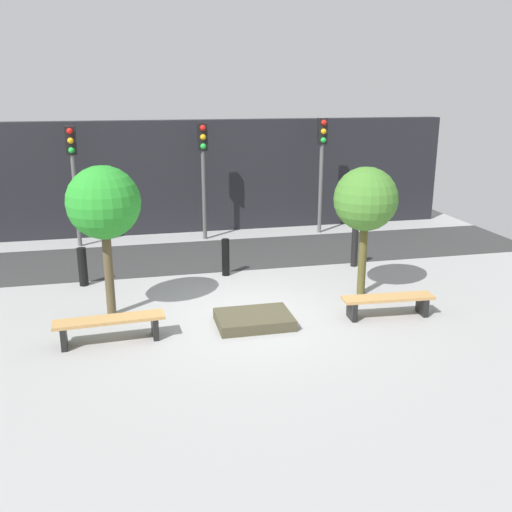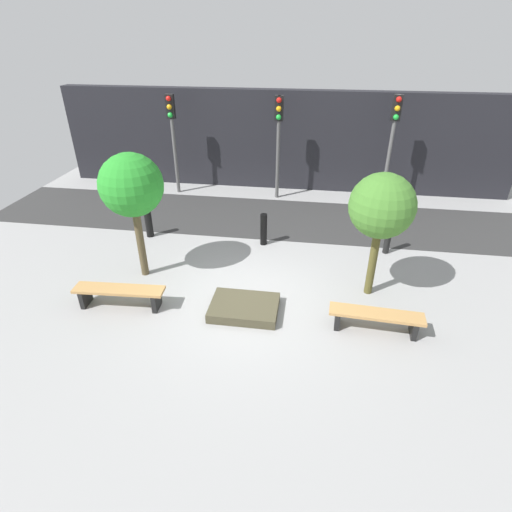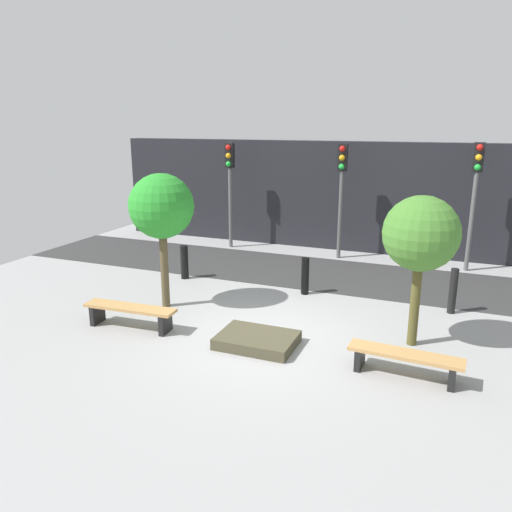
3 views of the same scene
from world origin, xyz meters
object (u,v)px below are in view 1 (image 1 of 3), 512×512
(traffic_light_west, at_px, (73,164))
(traffic_light_mid_west, at_px, (203,160))
(tree_behind_right_bench, at_px, (366,200))
(bollard_center, at_px, (355,247))
(tree_behind_left_bench, at_px, (104,204))
(traffic_light_mid_east, at_px, (322,155))
(bench_left, at_px, (110,325))
(bollard_left, at_px, (226,257))
(bench_right, at_px, (388,302))
(bollard_far_left, at_px, (83,267))
(planter_bed, at_px, (254,319))

(traffic_light_west, distance_m, traffic_light_mid_west, 3.65)
(tree_behind_right_bench, xyz_separation_m, bollard_center, (0.65, 1.99, -1.61))
(tree_behind_left_bench, relative_size, traffic_light_mid_east, 0.85)
(bench_left, relative_size, traffic_light_mid_east, 0.56)
(bollard_left, bearing_deg, bench_left, -128.98)
(bench_right, distance_m, tree_behind_right_bench, 2.25)
(tree_behind_left_bench, xyz_separation_m, bollard_far_left, (-0.65, 1.99, -1.82))
(planter_bed, bearing_deg, bollard_left, 90.00)
(tree_behind_right_bench, height_order, traffic_light_mid_west, traffic_light_mid_west)
(tree_behind_right_bench, bearing_deg, traffic_light_mid_west, 115.71)
(bench_left, relative_size, traffic_light_mid_west, 0.57)
(bench_right, distance_m, traffic_light_west, 9.61)
(tree_behind_left_bench, xyz_separation_m, bollard_left, (2.69, 1.99, -1.82))
(traffic_light_mid_west, bearing_deg, tree_behind_right_bench, -64.29)
(planter_bed, height_order, traffic_light_mid_east, traffic_light_mid_east)
(tree_behind_left_bench, distance_m, traffic_light_west, 5.67)
(bollard_far_left, height_order, traffic_light_mid_west, traffic_light_mid_west)
(traffic_light_west, bearing_deg, planter_bed, -61.49)
(tree_behind_right_bench, bearing_deg, traffic_light_mid_east, 80.21)
(bollard_far_left, distance_m, traffic_light_mid_east, 8.12)
(bench_right, bearing_deg, bench_left, -176.62)
(tree_behind_right_bench, xyz_separation_m, traffic_light_west, (-6.34, 5.59, 0.25))
(tree_behind_right_bench, relative_size, bollard_center, 2.79)
(traffic_light_west, xyz_separation_m, traffic_light_mid_east, (7.31, 0.00, 0.09))
(bollard_center, relative_size, traffic_light_west, 0.30)
(tree_behind_left_bench, xyz_separation_m, bollard_center, (6.03, 1.99, -1.77))
(bench_left, relative_size, bollard_far_left, 2.19)
(tree_behind_left_bench, height_order, bollard_center, tree_behind_left_bench)
(traffic_light_west, xyz_separation_m, traffic_light_mid_west, (3.65, 0.00, 0.02))
(traffic_light_mid_east, bearing_deg, tree_behind_right_bench, -99.79)
(planter_bed, bearing_deg, bollard_far_left, 136.91)
(traffic_light_mid_east, bearing_deg, bench_right, -97.92)
(planter_bed, xyz_separation_m, bollard_center, (3.34, 3.12, 0.40))
(bench_right, bearing_deg, tree_behind_left_bench, 169.40)
(bench_left, bearing_deg, bollard_center, 25.49)
(bollard_left, bearing_deg, traffic_light_mid_east, 44.59)
(tree_behind_left_bench, bearing_deg, bollard_far_left, 108.16)
(bollard_center, height_order, traffic_light_west, traffic_light_west)
(traffic_light_west, bearing_deg, traffic_light_mid_east, 0.00)
(bollard_left, relative_size, bollard_center, 0.90)
(traffic_light_mid_east, bearing_deg, bollard_center, -94.97)
(planter_bed, xyz_separation_m, tree_behind_left_bench, (-2.69, 1.14, 2.17))
(bollard_far_left, distance_m, bollard_center, 6.68)
(bench_left, xyz_separation_m, bollard_center, (6.03, 3.32, 0.17))
(tree_behind_left_bench, height_order, bollard_left, tree_behind_left_bench)
(bench_right, bearing_deg, traffic_light_mid_west, 114.61)
(tree_behind_left_bench, distance_m, bollard_left, 3.81)
(planter_bed, distance_m, tree_behind_left_bench, 3.64)
(bollard_left, xyz_separation_m, traffic_light_mid_west, (0.00, 3.60, 1.93))
(bench_right, bearing_deg, traffic_light_west, 135.87)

